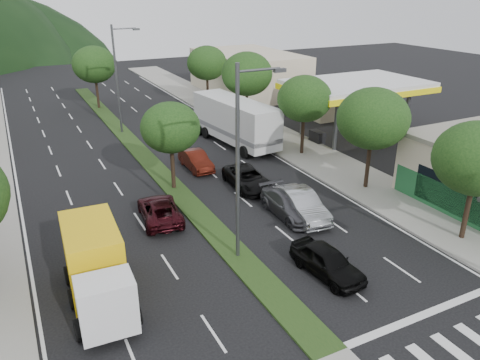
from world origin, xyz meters
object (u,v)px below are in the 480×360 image
car_queue_b (289,205)px  car_queue_c (196,160)px  tree_r_c (304,99)px  motorhome (235,121)px  tree_med_far (94,65)px  car_queue_d (247,178)px  tree_r_a (478,159)px  streetlight_near (241,156)px  tree_med_near (170,128)px  car_queue_a (327,262)px  tree_r_e (207,63)px  box_truck (96,268)px  sedan_silver (301,204)px  streetlight_mid (119,75)px  tree_r_b (373,119)px  suv_maroon (160,210)px  tree_r_d (247,74)px

car_queue_b → car_queue_c: bearing=103.1°
tree_r_c → motorhome: size_ratio=0.62×
tree_med_far → car_queue_d: (4.70, -28.10, -4.32)m
tree_r_a → streetlight_near: 12.48m
tree_med_far → car_queue_b: (4.98, -33.10, -4.29)m
tree_med_near → car_queue_a: size_ratio=1.41×
tree_r_e → box_truck: (-19.15, -32.22, -3.35)m
streetlight_near → tree_r_c: bearing=45.5°
streetlight_near → box_truck: 8.39m
sedan_silver → motorhome: bearing=85.3°
motorhome → car_queue_d: bearing=-117.3°
tree_r_c → car_queue_c: (-9.17, 0.90, -4.05)m
streetlight_mid → tree_r_c: bearing=-47.8°
tree_med_far → streetlight_mid: (0.21, -11.00, 0.58)m
streetlight_near → box_truck: streetlight_near is taller
tree_med_near → car_queue_d: size_ratio=1.22×
car_queue_c → motorhome: (5.52, 4.36, 1.40)m
tree_r_c → motorhome: 6.93m
tree_r_b → tree_med_far: size_ratio=1.00×
tree_med_far → streetlight_near: streetlight_near is taller
sedan_silver → car_queue_c: bearing=110.4°
tree_med_near → suv_maroon: (-2.31, -4.10, -3.76)m
motorhome → suv_maroon: bearing=-139.2°
tree_r_b → suv_maroon: bearing=172.4°
tree_r_b → car_queue_b: 8.31m
car_queue_a → tree_r_d: bearing=65.1°
tree_r_c → suv_maroon: (-14.31, -6.10, -4.08)m
streetlight_mid → car_queue_c: bearing=-77.8°
car_queue_c → box_truck: 16.50m
tree_r_a → car_queue_a: (-8.82, 0.60, -4.09)m
tree_r_a → car_queue_c: 19.67m
streetlight_near → tree_r_d: bearing=61.8°
tree_r_e → tree_med_far: size_ratio=0.97×
tree_r_a → tree_med_far: bearing=106.7°
tree_r_b → streetlight_near: 12.47m
car_queue_c → tree_r_b: bearing=-44.3°
tree_r_e → streetlight_mid: (-11.79, -7.00, 0.69)m
tree_r_d → tree_med_far: tree_r_d is taller
tree_r_d → tree_r_c: bearing=-90.0°
tree_r_d → car_queue_b: tree_r_d is taller
car_queue_b → motorhome: size_ratio=0.47×
car_queue_d → car_queue_b: bearing=-82.6°
tree_r_b → suv_maroon: (-14.31, 1.90, -4.37)m
car_queue_d → car_queue_a: bearing=-93.6°
tree_r_c → car_queue_a: size_ratio=1.51×
tree_r_d → car_queue_d: tree_r_d is taller
tree_med_far → box_truck: (-7.15, -36.22, -3.46)m
tree_r_a → streetlight_near: size_ratio=0.66×
suv_maroon → car_queue_a: (5.49, -9.30, 0.06)m
sedan_silver → tree_med_far: bearing=105.4°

